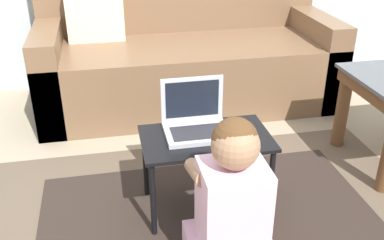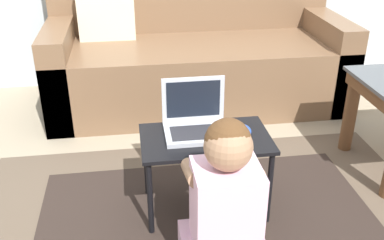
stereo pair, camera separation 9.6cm
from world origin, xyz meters
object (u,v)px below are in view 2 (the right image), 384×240
object	(u,v)px
computer_mouse	(243,130)
laptop_desk	(205,147)
couch	(195,56)
laptop	(196,124)
person_seated	(225,212)

from	to	relation	value
computer_mouse	laptop_desk	bearing A→B (deg)	-179.07
couch	laptop	bearing A→B (deg)	-98.33
laptop	person_seated	distance (m)	0.46
laptop	computer_mouse	xyz separation A→B (m)	(0.20, -0.05, -0.02)
laptop_desk	person_seated	world-z (taller)	person_seated
laptop	laptop_desk	bearing A→B (deg)	-57.71
laptop_desk	computer_mouse	bearing A→B (deg)	0.93
couch	laptop	world-z (taller)	couch
person_seated	computer_mouse	bearing A→B (deg)	68.15
laptop_desk	laptop	size ratio (longest dim) A/B	2.01
couch	computer_mouse	world-z (taller)	couch
laptop	person_seated	xyz separation A→B (m)	(0.04, -0.44, -0.13)
laptop	computer_mouse	bearing A→B (deg)	-14.39
couch	laptop_desk	size ratio (longest dim) A/B	3.48
couch	laptop	xyz separation A→B (m)	(-0.17, -1.17, 0.09)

